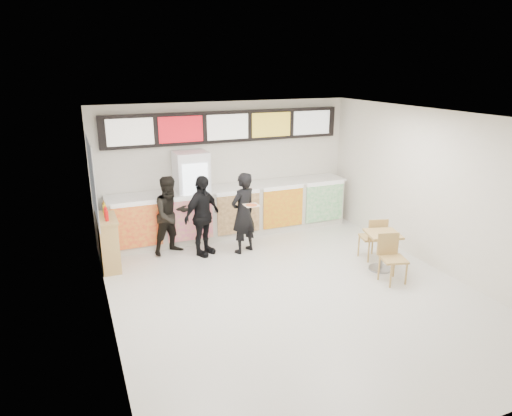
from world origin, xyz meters
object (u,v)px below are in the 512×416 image
cafe_table (382,244)px  customer_mid (202,216)px  service_counter (233,211)px  condiment_ledge (109,242)px  customer_left (171,215)px  drinks_fridge (192,197)px  customer_main (243,213)px

cafe_table → customer_mid: bearing=161.0°
service_counter → condiment_ledge: condiment_ledge is taller
customer_left → customer_mid: (0.57, -0.34, 0.02)m
service_counter → customer_left: size_ratio=3.39×
drinks_fridge → cafe_table: 4.14m
customer_left → condiment_ledge: bearing=173.2°
drinks_fridge → customer_left: size_ratio=1.22×
customer_mid → cafe_table: customer_mid is taller
service_counter → customer_left: (-1.54, -0.54, 0.25)m
drinks_fridge → cafe_table: drinks_fridge is taller
customer_main → customer_mid: 0.84m
customer_main → customer_mid: (-0.82, 0.19, -0.01)m
drinks_fridge → customer_left: (-0.60, -0.56, -0.18)m
service_counter → customer_mid: bearing=-137.9°
customer_mid → condiment_ledge: size_ratio=1.37×
service_counter → cafe_table: (1.97, -2.89, -0.06)m
drinks_fridge → customer_mid: bearing=-92.5°
customer_left → customer_mid: 0.66m
cafe_table → condiment_ledge: bearing=171.7°
service_counter → customer_mid: size_ratio=3.32×
customer_main → customer_mid: size_ratio=1.02×
customer_left → customer_mid: bearing=-48.7°
customer_left → cafe_table: 4.23m
service_counter → condiment_ledge: bearing=-164.3°
cafe_table → condiment_ledge: 5.23m
customer_main → cafe_table: bearing=115.9°
drinks_fridge → service_counter: bearing=-1.0°
customer_main → drinks_fridge: bearing=-77.4°
customer_main → cafe_table: size_ratio=1.09×
customer_left → cafe_table: customer_left is taller
customer_left → cafe_table: (3.51, -2.35, -0.30)m
cafe_table → service_counter: bearing=139.6°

